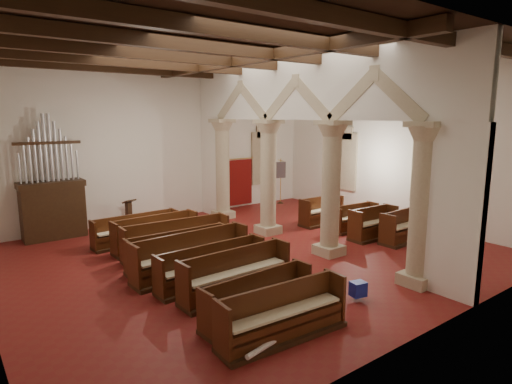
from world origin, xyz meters
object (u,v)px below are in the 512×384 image
(lectern, at_px, (129,215))
(aisle_pew_0, at_px, (404,231))
(nave_pew_0, at_px, (283,321))
(pipe_organ, at_px, (52,199))
(processional_banner, at_px, (281,188))

(lectern, distance_m, aisle_pew_0, 10.07)
(nave_pew_0, bearing_deg, aisle_pew_0, 21.11)
(nave_pew_0, relative_size, aisle_pew_0, 1.40)
(lectern, height_order, nave_pew_0, lectern)
(pipe_organ, xyz_separation_m, nave_pew_0, (1.91, -9.98, -1.03))
(nave_pew_0, height_order, aisle_pew_0, aisle_pew_0)
(pipe_organ, xyz_separation_m, processional_banner, (10.15, -0.14, -0.60))
(nave_pew_0, bearing_deg, processional_banner, 53.16)
(processional_banner, relative_size, aisle_pew_0, 1.11)
(processional_banner, height_order, nave_pew_0, processional_banner)
(pipe_organ, relative_size, nave_pew_0, 1.60)
(pipe_organ, relative_size, lectern, 4.09)
(pipe_organ, bearing_deg, nave_pew_0, -79.19)
(lectern, bearing_deg, aisle_pew_0, -63.59)
(lectern, bearing_deg, pipe_organ, 164.96)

